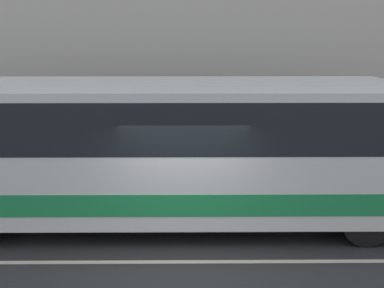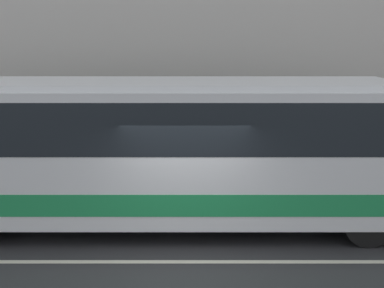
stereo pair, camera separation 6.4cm
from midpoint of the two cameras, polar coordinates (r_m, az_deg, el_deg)
The scene contains 5 objects.
ground_plane at distance 10.29m, azimuth -1.04°, elevation -12.47°, with size 60.00×60.00×0.00m, color #2D2D30.
sidewalk at distance 15.09m, azimuth -0.86°, elevation -4.08°, with size 60.00×2.28×0.14m.
lane_stripe at distance 10.28m, azimuth -1.04°, elevation -12.45°, with size 54.00×0.14×0.01m.
transit_bus at distance 11.54m, azimuth -4.91°, elevation -0.24°, with size 12.14×2.56×3.23m.
pedestrian_waiting at distance 15.36m, azimuth -13.91°, elevation -1.20°, with size 0.36×0.36×1.51m.
Camera 1 is at (0.07, -9.35, 4.28)m, focal length 50.00 mm.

